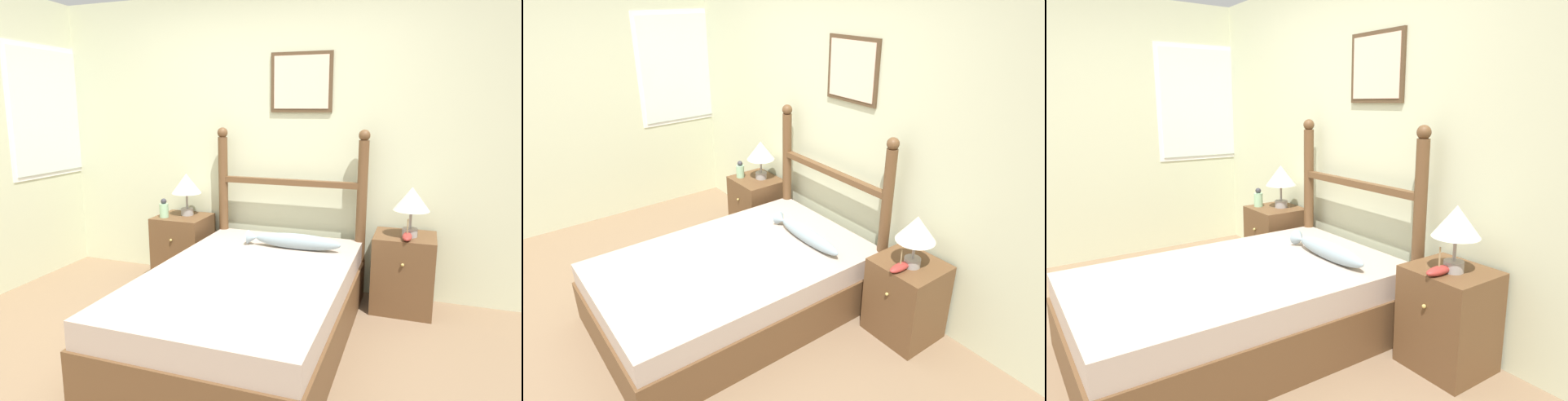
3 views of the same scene
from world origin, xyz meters
TOP-DOWN VIEW (x-y plane):
  - ground_plane at (0.00, 0.00)m, footprint 16.00×16.00m
  - wall_back at (0.00, 1.73)m, footprint 6.40×0.08m
  - bed at (0.19, 0.59)m, footprint 1.32×2.06m
  - headboard at (0.19, 1.58)m, footprint 1.32×0.09m
  - nightstand_left at (-0.78, 1.46)m, footprint 0.46×0.44m
  - nightstand_right at (1.17, 1.46)m, footprint 0.46×0.44m
  - table_lamp_left at (-0.76, 1.51)m, footprint 0.27×0.27m
  - table_lamp_right at (1.20, 1.43)m, footprint 0.27×0.27m
  - bottle at (-0.91, 1.36)m, footprint 0.08×0.08m
  - model_boat at (1.18, 1.33)m, footprint 0.07×0.19m
  - fish_pillow at (0.34, 1.19)m, footprint 0.76×0.11m

SIDE VIEW (x-z plane):
  - ground_plane at x=0.00m, z-range 0.00..0.00m
  - bed at x=0.19m, z-range 0.00..0.49m
  - nightstand_left at x=-0.78m, z-range 0.00..0.61m
  - nightstand_right at x=1.17m, z-range 0.00..0.61m
  - fish_pillow at x=0.34m, z-range 0.49..0.62m
  - model_boat at x=1.18m, z-range 0.55..0.71m
  - bottle at x=-0.91m, z-range 0.60..0.77m
  - headboard at x=0.19m, z-range 0.05..1.46m
  - table_lamp_left at x=-0.76m, z-range 0.69..1.08m
  - table_lamp_right at x=1.20m, z-range 0.69..1.08m
  - wall_back at x=0.00m, z-range 0.00..2.55m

